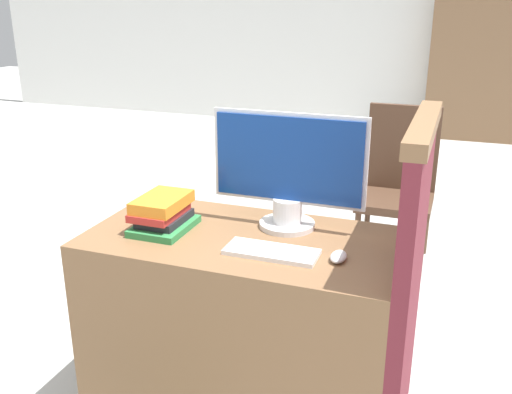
# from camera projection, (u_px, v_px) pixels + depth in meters

# --- Properties ---
(wall_back) EXTENTS (12.00, 0.06, 2.80)m
(wall_back) POSITION_uv_depth(u_px,v_px,m) (412.00, 15.00, 6.84)
(wall_back) COLOR white
(wall_back) RESTS_ON ground_plane
(desk) EXTENTS (1.12, 0.59, 0.78)m
(desk) POSITION_uv_depth(u_px,v_px,m) (243.00, 330.00, 2.17)
(desk) COLOR brown
(desk) RESTS_ON ground_plane
(carrel_divider) EXTENTS (0.07, 0.69, 1.24)m
(carrel_divider) POSITION_uv_depth(u_px,v_px,m) (408.00, 294.00, 1.95)
(carrel_divider) COLOR maroon
(carrel_divider) RESTS_ON ground_plane
(monitor) EXTENTS (0.57, 0.21, 0.43)m
(monitor) POSITION_uv_depth(u_px,v_px,m) (288.00, 172.00, 2.06)
(monitor) COLOR silver
(monitor) RESTS_ON desk
(keyboard) EXTENTS (0.31, 0.13, 0.02)m
(keyboard) POSITION_uv_depth(u_px,v_px,m) (272.00, 252.00, 1.90)
(keyboard) COLOR white
(keyboard) RESTS_ON desk
(mouse) EXTENTS (0.05, 0.09, 0.03)m
(mouse) POSITION_uv_depth(u_px,v_px,m) (338.00, 257.00, 1.85)
(mouse) COLOR silver
(mouse) RESTS_ON desk
(book_stack) EXTENTS (0.19, 0.25, 0.12)m
(book_stack) POSITION_uv_depth(u_px,v_px,m) (163.00, 213.00, 2.09)
(book_stack) COLOR #2D7F42
(book_stack) RESTS_ON desk
(far_chair) EXTENTS (0.44, 0.44, 0.97)m
(far_chair) POSITION_uv_depth(u_px,v_px,m) (398.00, 180.00, 3.56)
(far_chair) COLOR #4C3323
(far_chair) RESTS_ON ground_plane
(bookshelf_far) EXTENTS (1.13, 0.32, 1.66)m
(bookshelf_far) POSITION_uv_depth(u_px,v_px,m) (480.00, 68.00, 6.54)
(bookshelf_far) COLOR #846042
(bookshelf_far) RESTS_ON ground_plane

